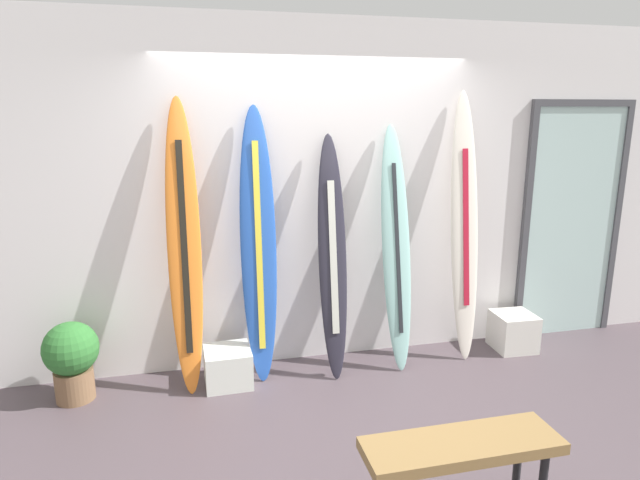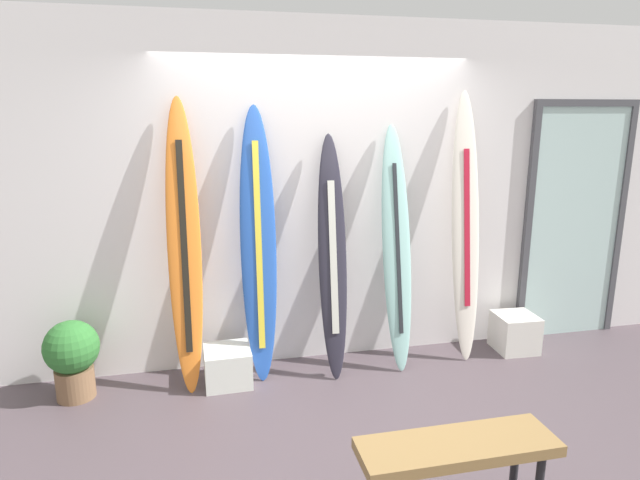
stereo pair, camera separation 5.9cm
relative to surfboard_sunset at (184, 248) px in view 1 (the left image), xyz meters
name	(u,v)px [view 1 (the left image)]	position (x,y,z in m)	size (l,w,h in m)	color
ground	(357,435)	(1.06, -0.95, -1.12)	(8.00, 8.00, 0.04)	#504349
wall_back	(314,195)	(1.06, 0.35, 0.30)	(7.20, 0.20, 2.80)	silver
surfboard_sunset	(184,248)	(0.00, 0.00, 0.00)	(0.25, 0.42, 2.19)	orange
surfboard_cobalt	(258,248)	(0.55, 0.04, -0.05)	(0.29, 0.37, 2.13)	blue
surfboard_charcoal	(333,259)	(1.13, -0.02, -0.16)	(0.25, 0.47, 1.92)	#272531
surfboard_seafoam	(396,248)	(1.67, 0.00, -0.10)	(0.25, 0.47, 1.98)	#8EC1B9
surfboard_ivory	(464,228)	(2.29, 0.04, 0.03)	(0.25, 0.39, 2.25)	silver
display_block_left	(513,331)	(2.81, -0.02, -0.93)	(0.36, 0.36, 0.33)	silver
display_block_center	(228,367)	(0.28, -0.08, -0.95)	(0.36, 0.36, 0.29)	silver
glass_door	(572,218)	(3.48, 0.23, 0.02)	(1.02, 0.06, 2.18)	silver
potted_plant	(72,357)	(-0.84, -0.05, -0.76)	(0.39, 0.39, 0.60)	brown
bench	(462,451)	(1.34, -1.82, -0.70)	(1.02, 0.31, 0.46)	olive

